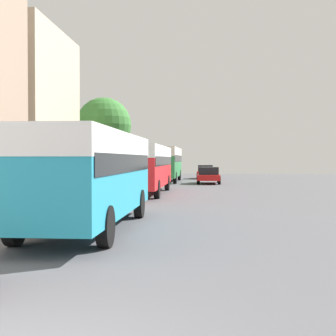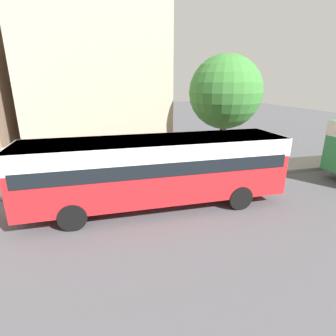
% 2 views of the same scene
% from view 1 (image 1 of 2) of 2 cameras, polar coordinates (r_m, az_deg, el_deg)
% --- Properties ---
extents(building_far_terrace, '(6.51, 7.87, 9.31)m').
position_cam_1_polar(building_far_terrace, '(28.15, -19.30, 6.28)').
color(building_far_terrace, '#BCAD93').
rests_on(building_far_terrace, ground_plane).
extents(bus_lead, '(2.50, 9.07, 2.85)m').
position_cam_1_polar(bus_lead, '(14.06, -9.65, 0.16)').
color(bus_lead, teal).
rests_on(bus_lead, ground_plane).
extents(bus_following, '(2.53, 10.46, 2.85)m').
position_cam_1_polar(bus_following, '(27.89, -2.96, 0.66)').
color(bus_following, red).
rests_on(bus_following, ground_plane).
extents(bus_third_in_line, '(2.60, 10.46, 3.09)m').
position_cam_1_polar(bus_third_in_line, '(42.42, -0.42, 1.02)').
color(bus_third_in_line, '#2D8447').
rests_on(bus_third_in_line, ground_plane).
extents(car_crossing, '(1.94, 4.39, 1.40)m').
position_cam_1_polar(car_crossing, '(39.64, 4.97, -0.83)').
color(car_crossing, red).
rests_on(car_crossing, ground_plane).
extents(car_far_curb, '(1.81, 4.08, 1.43)m').
position_cam_1_polar(car_far_curb, '(49.50, 4.58, -0.43)').
color(car_far_curb, red).
rests_on(car_far_curb, ground_plane).
extents(pedestrian_near_curb, '(0.42, 0.42, 1.86)m').
position_cam_1_polar(pedestrian_near_curb, '(22.35, -14.93, -1.46)').
color(pedestrian_near_curb, '#232838').
rests_on(pedestrian_near_curb, sidewalk).
extents(street_tree, '(3.85, 3.85, 6.22)m').
position_cam_1_polar(street_tree, '(33.02, -7.85, 5.16)').
color(street_tree, brown).
rests_on(street_tree, sidewalk).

